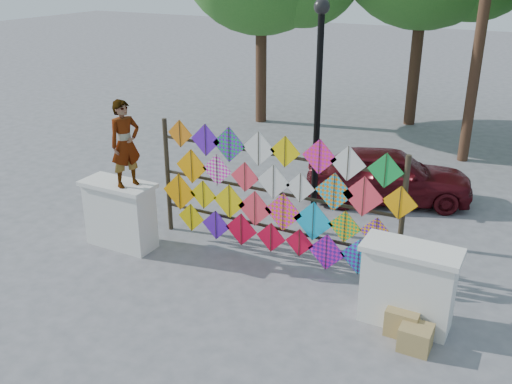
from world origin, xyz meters
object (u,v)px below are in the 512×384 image
Objects in this scene: lamppost at (318,100)px; kite_rack at (276,197)px; sedan at (388,175)px; vendor_woman at (125,144)px.

kite_rack is at bearing -99.27° from lamppost.
sedan is at bearing 69.49° from lamppost.
lamppost is at bearing -29.09° from vendor_woman.
kite_rack is 3.75m from sedan.
vendor_woman is 0.35× the size of lamppost.
vendor_woman is at bearing -159.76° from kite_rack.
vendor_woman is at bearing 120.71° from sedan.
kite_rack is 2.82m from vendor_woman.
vendor_woman is 5.91m from sedan.
lamppost reaches higher than vendor_woman.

